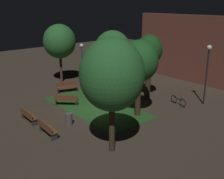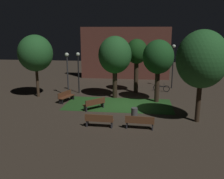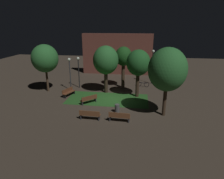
# 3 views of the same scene
# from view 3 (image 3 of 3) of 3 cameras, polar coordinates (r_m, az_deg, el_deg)

# --- Properties ---
(ground_plane) EXTENTS (60.00, 60.00, 0.00)m
(ground_plane) POSITION_cam_3_polar(r_m,az_deg,el_deg) (21.43, 0.14, -3.01)
(ground_plane) COLOR #3D3328
(grass_lawn) EXTENTS (8.82, 4.19, 0.01)m
(grass_lawn) POSITION_cam_3_polar(r_m,az_deg,el_deg) (21.66, -1.29, -2.76)
(grass_lawn) COLOR #23511E
(grass_lawn) RESTS_ON ground
(bench_by_lamp) EXTENTS (1.81, 0.53, 0.88)m
(bench_by_lamp) POSITION_cam_3_polar(r_m,az_deg,el_deg) (17.05, -6.48, -7.27)
(bench_by_lamp) COLOR brown
(bench_by_lamp) RESTS_ON ground
(bench_front_left) EXTENTS (1.82, 0.57, 0.88)m
(bench_front_left) POSITION_cam_3_polar(r_m,az_deg,el_deg) (16.63, 2.16, -7.85)
(bench_front_left) COLOR brown
(bench_front_left) RESTS_ON ground
(bench_corner) EXTENTS (1.06, 1.86, 0.88)m
(bench_corner) POSITION_cam_3_polar(r_m,az_deg,el_deg) (22.97, -12.57, -0.70)
(bench_corner) COLOR brown
(bench_corner) RESTS_ON ground
(bench_near_trees) EXTENTS (1.61, 1.62, 0.88)m
(bench_near_trees) POSITION_cam_3_polar(r_m,az_deg,el_deg) (20.43, -6.76, -2.81)
(bench_near_trees) COLOR brown
(bench_near_trees) RESTS_ON ground
(tree_back_right) EXTENTS (2.59, 2.59, 5.32)m
(tree_back_right) POSITION_cam_3_polar(r_m,az_deg,el_deg) (21.57, 7.66, 7.57)
(tree_back_right) COLOR #38281C
(tree_back_right) RESTS_ON ground
(tree_right_canopy) EXTENTS (3.27, 3.27, 6.10)m
(tree_right_canopy) POSITION_cam_3_polar(r_m,az_deg,el_deg) (17.21, 15.83, 5.54)
(tree_right_canopy) COLOR #38281C
(tree_right_canopy) RESTS_ON ground
(tree_back_left) EXTENTS (2.94, 2.94, 5.58)m
(tree_back_left) POSITION_cam_3_polar(r_m,az_deg,el_deg) (22.79, -1.84, 8.43)
(tree_back_left) COLOR #2D2116
(tree_back_left) RESTS_ON ground
(tree_near_wall) EXTENTS (2.09, 2.09, 5.27)m
(tree_near_wall) POSITION_cam_3_polar(r_m,az_deg,el_deg) (24.70, 3.35, 9.32)
(tree_near_wall) COLOR #38281C
(tree_near_wall) RESTS_ON ground
(tree_left_canopy) EXTENTS (3.11, 3.11, 5.68)m
(tree_left_canopy) POSITION_cam_3_polar(r_m,az_deg,el_deg) (24.52, -18.95, 8.51)
(tree_left_canopy) COLOR #423021
(tree_left_canopy) RESTS_ON ground
(lamp_post_plaza_east) EXTENTS (0.36, 0.36, 4.00)m
(lamp_post_plaza_east) POSITION_cam_3_polar(r_m,az_deg,el_deg) (25.12, -9.73, 6.53)
(lamp_post_plaza_east) COLOR black
(lamp_post_plaza_east) RESTS_ON ground
(lamp_post_plaza_west) EXTENTS (0.36, 0.36, 4.06)m
(lamp_post_plaza_west) POSITION_cam_3_polar(r_m,az_deg,el_deg) (24.27, -12.21, 6.05)
(lamp_post_plaza_west) COLOR #333338
(lamp_post_plaza_west) RESTS_ON ground
(lamp_post_near_wall) EXTENTS (0.36, 0.36, 4.63)m
(lamp_post_near_wall) POSITION_cam_3_polar(r_m,az_deg,el_deg) (27.14, 11.76, 8.09)
(lamp_post_near_wall) COLOR black
(lamp_post_near_wall) RESTS_ON ground
(trash_bin) EXTENTS (0.45, 0.45, 0.81)m
(trash_bin) POSITION_cam_3_polar(r_m,az_deg,el_deg) (18.31, 1.52, -5.53)
(trash_bin) COLOR #4C4C4C
(trash_bin) RESTS_ON ground
(bicycle) EXTENTS (1.65, 0.43, 0.93)m
(bicycle) POSITION_cam_3_polar(r_m,az_deg,el_deg) (26.13, 8.93, 1.55)
(bicycle) COLOR black
(bicycle) RESTS_ON ground
(building_wall_backdrop) EXTENTS (11.21, 0.80, 6.48)m
(building_wall_backdrop) POSITION_cam_3_polar(r_m,az_deg,el_deg) (32.15, 1.48, 10.22)
(building_wall_backdrop) COLOR brown
(building_wall_backdrop) RESTS_ON ground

